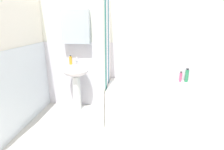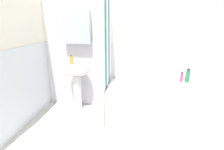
% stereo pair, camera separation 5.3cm
% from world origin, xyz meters
% --- Properties ---
extents(wall_back_tiled, '(3.60, 0.18, 2.40)m').
position_xyz_m(wall_back_tiled, '(-0.05, 1.26, 1.14)').
color(wall_back_tiled, white).
rests_on(wall_back_tiled, ground_plane).
extents(wall_left_tiled, '(0.07, 1.81, 2.40)m').
position_xyz_m(wall_left_tiled, '(-1.57, 0.34, 1.12)').
color(wall_left_tiled, silver).
rests_on(wall_left_tiled, ground_plane).
extents(sink, '(0.44, 0.34, 0.83)m').
position_xyz_m(sink, '(-0.91, 1.03, 0.61)').
color(sink, white).
rests_on(sink, ground_plane).
extents(faucet, '(0.03, 0.12, 0.12)m').
position_xyz_m(faucet, '(-0.91, 1.11, 0.89)').
color(faucet, silver).
rests_on(faucet, sink).
extents(soap_dispenser, '(0.05, 0.05, 0.16)m').
position_xyz_m(soap_dispenser, '(-1.00, 1.07, 0.91)').
color(soap_dispenser, gold).
rests_on(soap_dispenser, sink).
extents(bathtub, '(1.40, 0.76, 0.56)m').
position_xyz_m(bathtub, '(0.39, 0.84, 0.28)').
color(bathtub, white).
rests_on(bathtub, ground_plane).
extents(shower_curtain, '(0.01, 0.76, 2.00)m').
position_xyz_m(shower_curtain, '(-0.33, 0.84, 1.00)').
color(shower_curtain, white).
rests_on(shower_curtain, ground_plane).
extents(shampoo_bottle, '(0.06, 0.06, 0.23)m').
position_xyz_m(shampoo_bottle, '(0.99, 1.15, 0.67)').
color(shampoo_bottle, '#278152').
rests_on(shampoo_bottle, bathtub).
extents(lotion_bottle, '(0.04, 0.04, 0.18)m').
position_xyz_m(lotion_bottle, '(0.89, 1.15, 0.64)').
color(lotion_bottle, '#CA4471').
rests_on(lotion_bottle, bathtub).
extents(towel_folded, '(0.35, 0.22, 0.07)m').
position_xyz_m(towel_folded, '(0.17, 0.64, 0.60)').
color(towel_folded, silver).
rests_on(towel_folded, bathtub).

